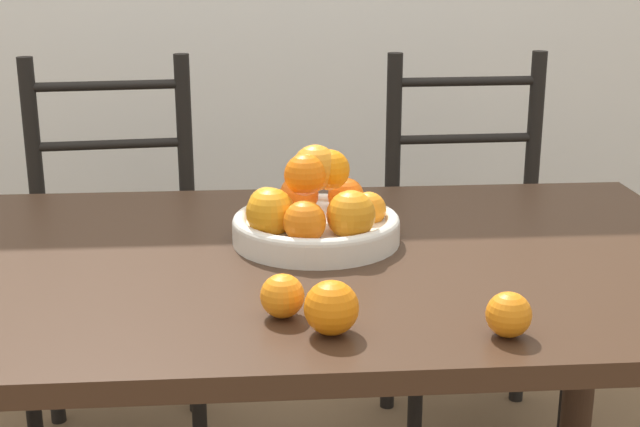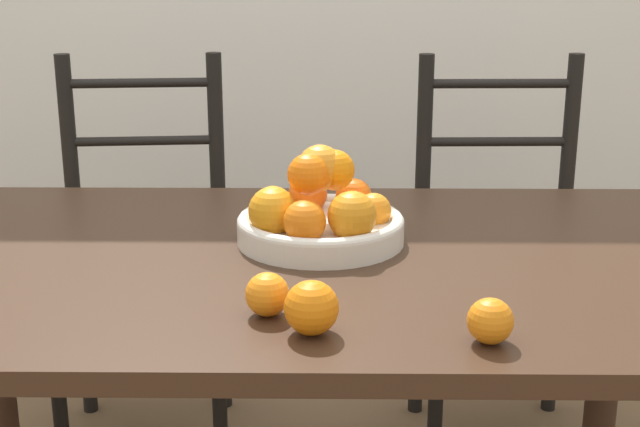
{
  "view_description": "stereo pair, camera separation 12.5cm",
  "coord_description": "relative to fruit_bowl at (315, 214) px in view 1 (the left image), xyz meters",
  "views": [
    {
      "loc": [
        -0.06,
        -1.41,
        1.27
      ],
      "look_at": [
        0.05,
        -0.02,
        0.84
      ],
      "focal_mm": 50.0,
      "sensor_mm": 36.0,
      "label": 1
    },
    {
      "loc": [
        0.07,
        -1.41,
        1.27
      ],
      "look_at": [
        0.05,
        -0.02,
        0.84
      ],
      "focal_mm": 50.0,
      "sensor_mm": 36.0,
      "label": 2
    }
  ],
  "objects": [
    {
      "name": "orange_loose_0",
      "position": [
        -0.01,
        -0.38,
        -0.01
      ],
      "size": [
        0.07,
        0.07,
        0.07
      ],
      "color": "orange",
      "rests_on": "dining_table"
    },
    {
      "name": "fruit_bowl",
      "position": [
        0.0,
        0.0,
        0.0
      ],
      "size": [
        0.29,
        0.29,
        0.17
      ],
      "color": "silver",
      "rests_on": "dining_table"
    },
    {
      "name": "orange_loose_1",
      "position": [
        -0.07,
        -0.32,
        -0.02
      ],
      "size": [
        0.06,
        0.06,
        0.06
      ],
      "color": "orange",
      "rests_on": "dining_table"
    },
    {
      "name": "chair_right",
      "position": [
        0.46,
        0.65,
        -0.34
      ],
      "size": [
        0.43,
        0.41,
        1.0
      ],
      "rotation": [
        0.0,
        0.0,
        0.03
      ],
      "color": "black",
      "rests_on": "ground_plane"
    },
    {
      "name": "dining_table",
      "position": [
        -0.05,
        -0.07,
        -0.16
      ],
      "size": [
        1.49,
        0.86,
        0.77
      ],
      "color": "#382316",
      "rests_on": "ground_plane"
    },
    {
      "name": "chair_left",
      "position": [
        -0.46,
        0.65,
        -0.34
      ],
      "size": [
        0.45,
        0.44,
        1.0
      ],
      "rotation": [
        0.0,
        0.0,
        0.09
      ],
      "color": "black",
      "rests_on": "ground_plane"
    },
    {
      "name": "orange_loose_2",
      "position": [
        0.23,
        -0.41,
        -0.02
      ],
      "size": [
        0.06,
        0.06,
        0.06
      ],
      "color": "orange",
      "rests_on": "dining_table"
    }
  ]
}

